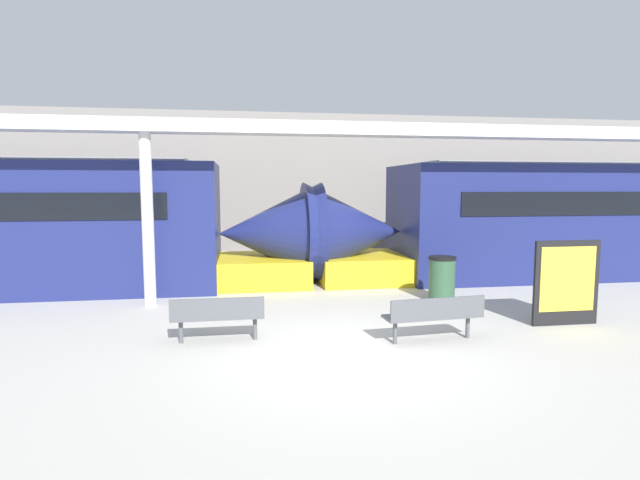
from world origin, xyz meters
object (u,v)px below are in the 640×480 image
bench_near (434,314)px  support_column_near (148,221)px  train_left (591,222)px  bench_far (218,314)px  trash_bin (442,279)px  poster_board (566,282)px

bench_near → support_column_near: bearing=141.4°
train_left → bench_near: 8.92m
bench_far → trash_bin: trash_bin is taller
train_left → bench_near: (-6.95, -5.49, -1.05)m
bench_near → trash_bin: bearing=60.1°
bench_near → trash_bin: size_ratio=1.67×
poster_board → train_left: bearing=49.4°
train_left → bench_far: (-10.41, -4.96, -1.05)m
support_column_near → train_left: bearing=10.3°
bench_far → support_column_near: 3.45m
bench_near → poster_board: bearing=7.2°
bench_far → trash_bin: 5.25m
bench_near → support_column_near: (-5.00, 3.31, 1.35)m
poster_board → bench_far: bearing=-179.3°
bench_near → bench_far: (-3.47, 0.53, -0.00)m
support_column_near → bench_near: bearing=-33.5°
trash_bin → train_left: bearing=25.7°
bench_far → support_column_near: size_ratio=0.41×
train_left → bench_far: size_ratio=11.17×
train_left → bench_far: train_left is taller
train_left → bench_near: bearing=-141.7°
bench_near → poster_board: 2.84m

